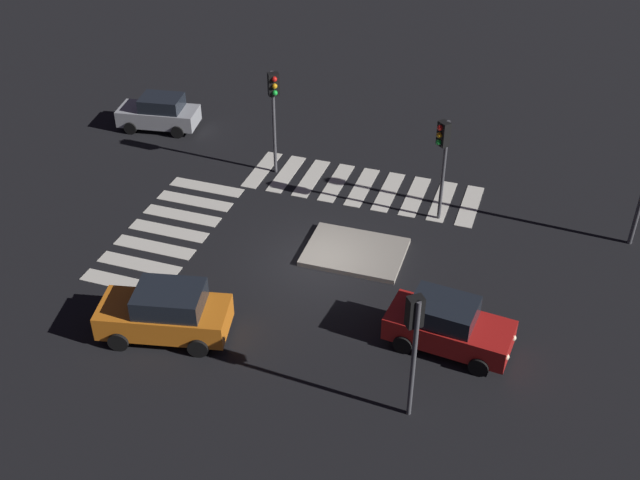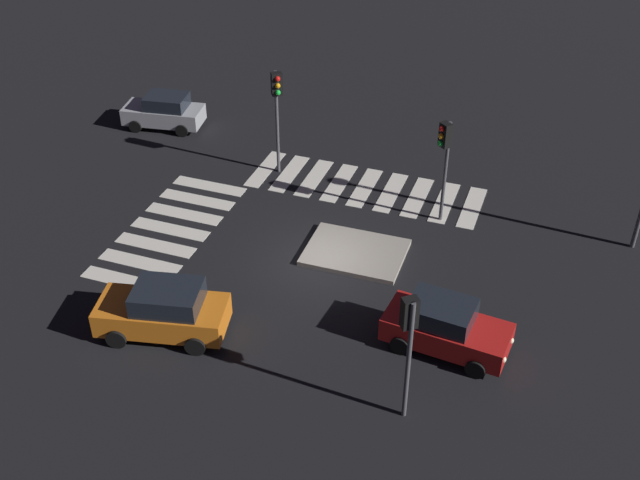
{
  "view_description": "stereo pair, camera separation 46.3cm",
  "coord_description": "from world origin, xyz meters",
  "px_view_note": "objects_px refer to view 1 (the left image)",
  "views": [
    {
      "loc": [
        -7.46,
        21.99,
        17.45
      ],
      "look_at": [
        0.0,
        0.0,
        1.0
      ],
      "focal_mm": 43.99,
      "sensor_mm": 36.0,
      "label": 1
    },
    {
      "loc": [
        -7.9,
        21.84,
        17.45
      ],
      "look_at": [
        0.0,
        0.0,
        1.0
      ],
      "focal_mm": 43.99,
      "sensor_mm": 36.0,
      "label": 2
    }
  ],
  "objects_px": {
    "traffic_light_south": "(443,147)",
    "car_red": "(448,325)",
    "traffic_light_west": "(414,328)",
    "car_orange": "(166,313)",
    "traffic_island": "(355,252)",
    "car_silver": "(159,113)",
    "traffic_light_east": "(274,99)"
  },
  "relations": [
    {
      "from": "traffic_light_east",
      "to": "traffic_light_west",
      "type": "height_order",
      "value": "traffic_light_east"
    },
    {
      "from": "car_silver",
      "to": "traffic_light_west",
      "type": "height_order",
      "value": "traffic_light_west"
    },
    {
      "from": "car_red",
      "to": "traffic_light_west",
      "type": "bearing_deg",
      "value": -94.37
    },
    {
      "from": "car_orange",
      "to": "car_silver",
      "type": "bearing_deg",
      "value": -73.32
    },
    {
      "from": "traffic_island",
      "to": "car_silver",
      "type": "bearing_deg",
      "value": -30.05
    },
    {
      "from": "traffic_light_west",
      "to": "traffic_light_east",
      "type": "bearing_deg",
      "value": -1.39
    },
    {
      "from": "car_silver",
      "to": "car_orange",
      "type": "bearing_deg",
      "value": 110.07
    },
    {
      "from": "traffic_island",
      "to": "car_silver",
      "type": "xyz_separation_m",
      "value": [
        11.81,
        -6.83,
        0.72
      ]
    },
    {
      "from": "traffic_light_east",
      "to": "car_orange",
      "type": "bearing_deg",
      "value": -32.9
    },
    {
      "from": "car_red",
      "to": "traffic_light_east",
      "type": "xyz_separation_m",
      "value": [
        9.18,
        -8.48,
        2.69
      ]
    },
    {
      "from": "car_silver",
      "to": "traffic_light_east",
      "type": "bearing_deg",
      "value": 153.08
    },
    {
      "from": "traffic_island",
      "to": "traffic_light_east",
      "type": "relative_size",
      "value": 0.79
    },
    {
      "from": "traffic_island",
      "to": "traffic_light_east",
      "type": "xyz_separation_m",
      "value": [
        4.97,
        -4.62,
        3.46
      ]
    },
    {
      "from": "car_orange",
      "to": "traffic_light_west",
      "type": "xyz_separation_m",
      "value": [
        -8.22,
        0.72,
        2.31
      ]
    },
    {
      "from": "traffic_light_east",
      "to": "traffic_island",
      "type": "bearing_deg",
      "value": 11.93
    },
    {
      "from": "traffic_light_south",
      "to": "car_red",
      "type": "bearing_deg",
      "value": 53.95
    },
    {
      "from": "traffic_island",
      "to": "car_orange",
      "type": "relative_size",
      "value": 0.83
    },
    {
      "from": "car_red",
      "to": "car_orange",
      "type": "bearing_deg",
      "value": -159.33
    },
    {
      "from": "car_silver",
      "to": "traffic_light_west",
      "type": "distance_m",
      "value": 20.88
    },
    {
      "from": "car_red",
      "to": "car_silver",
      "type": "relative_size",
      "value": 1.05
    },
    {
      "from": "traffic_light_west",
      "to": "car_red",
      "type": "bearing_deg",
      "value": -47.93
    },
    {
      "from": "car_red",
      "to": "traffic_light_east",
      "type": "relative_size",
      "value": 0.88
    },
    {
      "from": "car_red",
      "to": "traffic_light_west",
      "type": "distance_m",
      "value": 3.94
    },
    {
      "from": "traffic_light_east",
      "to": "traffic_light_west",
      "type": "distance_m",
      "value": 14.45
    },
    {
      "from": "car_silver",
      "to": "traffic_island",
      "type": "bearing_deg",
      "value": 140.94
    },
    {
      "from": "traffic_light_east",
      "to": "traffic_light_south",
      "type": "height_order",
      "value": "traffic_light_east"
    },
    {
      "from": "car_orange",
      "to": "car_red",
      "type": "bearing_deg",
      "value": -177.18
    },
    {
      "from": "car_silver",
      "to": "traffic_light_south",
      "type": "bearing_deg",
      "value": 156.96
    },
    {
      "from": "car_red",
      "to": "traffic_light_south",
      "type": "relative_size",
      "value": 0.96
    },
    {
      "from": "traffic_light_east",
      "to": "traffic_light_south",
      "type": "xyz_separation_m",
      "value": [
        -7.36,
        1.34,
        -0.27
      ]
    },
    {
      "from": "car_red",
      "to": "traffic_light_south",
      "type": "xyz_separation_m",
      "value": [
        1.82,
        -7.14,
        2.42
      ]
    },
    {
      "from": "car_red",
      "to": "car_orange",
      "type": "relative_size",
      "value": 0.93
    }
  ]
}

